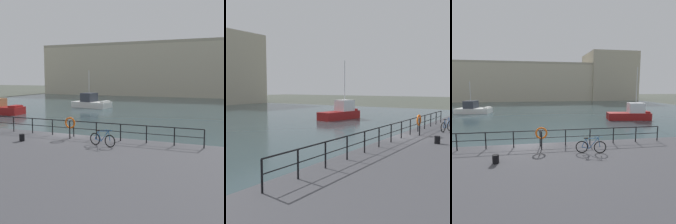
% 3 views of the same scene
% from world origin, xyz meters
% --- Properties ---
extents(ground_plane, '(240.00, 240.00, 0.00)m').
position_xyz_m(ground_plane, '(0.00, 0.00, 0.00)').
color(ground_plane, '#4C5147').
extents(water_basin, '(80.00, 60.00, 0.01)m').
position_xyz_m(water_basin, '(0.00, 30.20, 0.01)').
color(water_basin, '#33474C').
rests_on(water_basin, ground_plane).
extents(quay_promenade, '(56.00, 13.00, 1.03)m').
position_xyz_m(quay_promenade, '(0.00, -6.50, 0.51)').
color(quay_promenade, '#47474C').
rests_on(quay_promenade, ground_plane).
extents(harbor_building, '(79.11, 16.25, 18.15)m').
position_xyz_m(harbor_building, '(7.89, 60.89, 7.15)').
color(harbor_building, '#C1B79E').
rests_on(harbor_building, ground_plane).
extents(moored_white_yacht, '(6.52, 3.14, 7.80)m').
position_xyz_m(moored_white_yacht, '(14.97, 13.60, 0.93)').
color(moored_white_yacht, maroon).
rests_on(moored_white_yacht, water_basin).
extents(moored_small_launch, '(6.52, 3.73, 5.97)m').
position_xyz_m(moored_small_launch, '(-10.82, 25.30, 0.82)').
color(moored_small_launch, white).
rests_on(moored_small_launch, water_basin).
extents(quay_railing, '(21.67, 0.07, 1.08)m').
position_xyz_m(quay_railing, '(-1.64, -0.75, 1.76)').
color(quay_railing, black).
rests_on(quay_railing, quay_promenade).
extents(parked_bicycle, '(1.74, 0.42, 0.98)m').
position_xyz_m(parked_bicycle, '(3.70, -2.46, 1.41)').
color(parked_bicycle, black).
rests_on(parked_bicycle, quay_promenade).
extents(mooring_bollard, '(0.32, 0.32, 0.44)m').
position_xyz_m(mooring_bollard, '(-1.46, -3.13, 1.25)').
color(mooring_bollard, black).
rests_on(mooring_bollard, quay_promenade).
extents(life_ring_stand, '(0.75, 0.16, 1.40)m').
position_xyz_m(life_ring_stand, '(0.91, -1.31, 2.00)').
color(life_ring_stand, black).
rests_on(life_ring_stand, quay_promenade).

